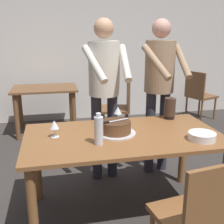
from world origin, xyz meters
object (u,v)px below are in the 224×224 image
(main_dining_table, at_px, (123,146))
(cake_knife, at_px, (108,122))
(hurricane_lamp, at_px, (170,108))
(person_cutting_cake, at_px, (104,83))
(wine_glass_near, at_px, (54,125))
(background_table, at_px, (45,98))
(plate_stack, at_px, (202,136))
(water_bottle, at_px, (99,130))
(background_chair_2, at_px, (199,93))
(chair_near_side, at_px, (200,217))
(wine_glass_far, at_px, (118,111))
(background_chair_1, at_px, (120,105))
(cake_on_platter, at_px, (116,128))
(person_standing_beside, at_px, (160,80))

(main_dining_table, bearing_deg, cake_knife, 176.88)
(cake_knife, bearing_deg, hurricane_lamp, 25.74)
(person_cutting_cake, bearing_deg, wine_glass_near, -131.47)
(person_cutting_cake, relative_size, background_table, 1.72)
(cake_knife, xyz_separation_m, plate_stack, (0.71, -0.26, -0.09))
(water_bottle, distance_m, background_chair_2, 3.50)
(cake_knife, xyz_separation_m, chair_near_side, (0.41, -0.83, -0.37))
(main_dining_table, distance_m, cake_knife, 0.26)
(wine_glass_near, relative_size, person_cutting_cake, 0.08)
(wine_glass_far, xyz_separation_m, background_table, (-0.73, 1.95, -0.28))
(main_dining_table, bearing_deg, background_chair_1, 77.15)
(plate_stack, height_order, background_chair_1, background_chair_1)
(main_dining_table, xyz_separation_m, water_bottle, (-0.24, -0.17, 0.22))
(main_dining_table, xyz_separation_m, background_chair_1, (0.44, 1.91, -0.15))
(background_table, bearing_deg, person_cutting_cake, -68.49)
(cake_on_platter, height_order, person_cutting_cake, person_cutting_cake)
(main_dining_table, height_order, background_table, main_dining_table)
(cake_knife, height_order, hurricane_lamp, hurricane_lamp)
(hurricane_lamp, xyz_separation_m, background_table, (-1.25, 1.98, -0.28))
(person_standing_beside, bearing_deg, background_table, 127.96)
(wine_glass_near, bearing_deg, background_table, 93.09)
(person_cutting_cake, distance_m, person_standing_beside, 0.62)
(plate_stack, height_order, water_bottle, water_bottle)
(hurricane_lamp, bearing_deg, chair_near_side, -103.68)
(person_cutting_cake, height_order, background_chair_2, person_cutting_cake)
(cake_on_platter, bearing_deg, wine_glass_near, 176.83)
(cake_on_platter, height_order, person_standing_beside, person_standing_beside)
(wine_glass_near, height_order, hurricane_lamp, hurricane_lamp)
(background_table, bearing_deg, main_dining_table, -73.40)
(plate_stack, relative_size, hurricane_lamp, 1.05)
(water_bottle, height_order, person_standing_beside, person_standing_beside)
(plate_stack, relative_size, person_standing_beside, 0.13)
(chair_near_side, height_order, background_chair_2, same)
(background_chair_1, height_order, background_chair_2, same)
(wine_glass_near, relative_size, background_table, 0.14)
(water_bottle, distance_m, chair_near_side, 0.92)
(wine_glass_far, relative_size, background_table, 0.14)
(cake_knife, distance_m, wine_glass_far, 0.40)
(plate_stack, relative_size, background_table, 0.22)
(water_bottle, relative_size, background_chair_2, 0.28)
(chair_near_side, distance_m, background_chair_2, 3.73)
(background_chair_2, bearing_deg, wine_glass_far, -134.39)
(cake_knife, height_order, water_bottle, water_bottle)
(wine_glass_far, relative_size, person_cutting_cake, 0.08)
(person_standing_beside, distance_m, background_chair_1, 1.36)
(plate_stack, distance_m, background_table, 2.87)
(person_standing_beside, bearing_deg, background_chair_2, 49.70)
(wine_glass_near, xyz_separation_m, background_chair_2, (2.64, 2.39, -0.36))
(cake_knife, relative_size, chair_near_side, 0.29)
(person_standing_beside, xyz_separation_m, chair_near_side, (-0.30, -1.52, -0.58))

